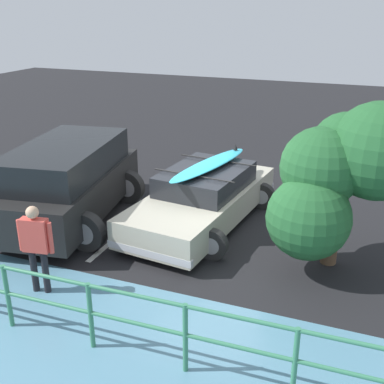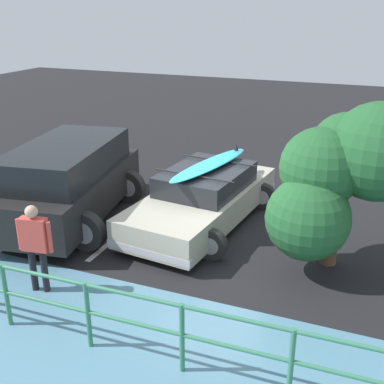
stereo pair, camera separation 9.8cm
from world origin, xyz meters
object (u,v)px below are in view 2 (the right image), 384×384
object	(u,v)px
sedan_car	(203,198)
bush_near_left	(343,171)
person_bystander	(35,241)
suv_car	(68,181)

from	to	relation	value
sedan_car	bush_near_left	size ratio (longest dim) A/B	1.52
sedan_car	person_bystander	distance (m)	3.96
sedan_car	person_bystander	xyz separation A→B (m)	(1.59, 3.61, 0.35)
suv_car	person_bystander	xyz separation A→B (m)	(-1.23, 2.65, 0.02)
suv_car	person_bystander	size ratio (longest dim) A/B	2.92
person_bystander	bush_near_left	distance (m)	5.34
suv_car	bush_near_left	size ratio (longest dim) A/B	1.49
sedan_car	suv_car	size ratio (longest dim) A/B	1.02
person_bystander	bush_near_left	size ratio (longest dim) A/B	0.51
sedan_car	suv_car	xyz separation A→B (m)	(2.81, 0.96, 0.33)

